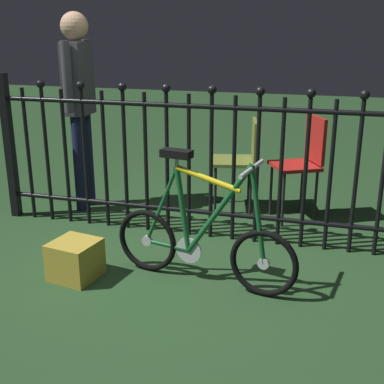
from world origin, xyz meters
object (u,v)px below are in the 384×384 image
(chair_red, at_px, (303,157))
(display_crate, at_px, (75,260))
(chair_olive, at_px, (242,155))
(bicycle, at_px, (202,239))
(person_visitor, at_px, (79,94))

(chair_red, bearing_deg, display_crate, -131.51)
(chair_olive, xyz_separation_m, chair_red, (0.55, -0.10, 0.04))
(bicycle, relative_size, person_visitor, 0.73)
(bicycle, distance_m, person_visitor, 1.98)
(bicycle, xyz_separation_m, chair_olive, (-0.02, 1.48, 0.21))
(person_visitor, bearing_deg, bicycle, -38.55)
(bicycle, xyz_separation_m, chair_red, (0.53, 1.38, 0.25))
(display_crate, bearing_deg, chair_red, 48.49)
(chair_red, distance_m, person_visitor, 2.04)
(chair_olive, relative_size, person_visitor, 0.48)
(display_crate, bearing_deg, person_visitor, 114.35)
(chair_olive, bearing_deg, bicycle, -89.11)
(bicycle, relative_size, display_crate, 4.36)
(chair_olive, bearing_deg, chair_red, -10.55)
(bicycle, height_order, chair_olive, bicycle)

